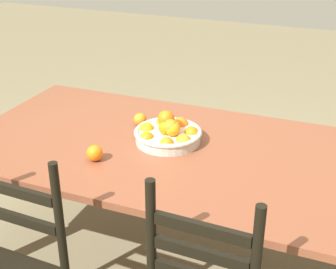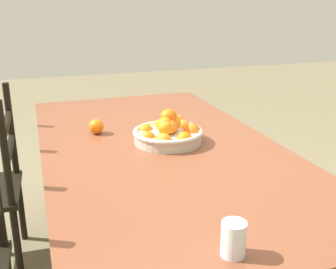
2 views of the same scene
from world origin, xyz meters
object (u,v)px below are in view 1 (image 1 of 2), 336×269
Objects in this scene: dining_table at (170,163)px; orange_loose_1 at (140,119)px; fruit_bowl at (169,133)px; orange_loose_0 at (95,153)px.

dining_table is 29.64× the size of orange_loose_1.
orange_loose_1 is at bearing -30.00° from fruit_bowl.
fruit_bowl is 4.46× the size of orange_loose_0.
dining_table is at bearing 117.88° from fruit_bowl.
orange_loose_1 is (0.24, -0.17, 0.13)m from dining_table.
orange_loose_0 reaches higher than orange_loose_1.
dining_table is 0.32m from orange_loose_1.
orange_loose_0 reaches higher than dining_table.
orange_loose_1 is at bearing -35.85° from dining_table.
fruit_bowl is 0.40m from orange_loose_0.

